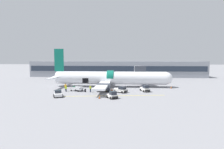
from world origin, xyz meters
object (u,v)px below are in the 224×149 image
Objects in this scene: baggage_tug_rear at (58,94)px; ground_crew_loader_a at (66,88)px; suitcase_on_tarmac_upright at (85,91)px; baggage_tug_lead at (145,89)px; ground_crew_driver at (90,88)px; baggage_tug_spare at (112,95)px; ground_crew_loader_b at (66,87)px; baggage_cart_loading at (77,89)px; airplane at (109,78)px; baggage_tug_mid at (121,90)px.

baggage_tug_rear is 1.85× the size of ground_crew_loader_a.
ground_crew_loader_a is at bearing 179.82° from suitcase_on_tarmac_upright.
baggage_tug_lead is 13.57m from ground_crew_driver.
ground_crew_driver reaches higher than suitcase_on_tarmac_upright.
baggage_tug_spare is (-7.60, -8.37, -0.08)m from baggage_tug_lead.
baggage_tug_rear is at bearing -158.00° from baggage_tug_lead.
ground_crew_loader_b reaches higher than ground_crew_loader_a.
ground_crew_loader_a is at bearing 150.88° from baggage_tug_spare.
ground_crew_loader_b reaches higher than baggage_cart_loading.
suitcase_on_tarmac_upright is at bearing -173.38° from baggage_tug_lead.
airplane is 10.59× the size of baggage_tug_lead.
baggage_tug_mid is (3.72, -8.73, -1.87)m from airplane.
ground_crew_driver is at bearing -1.17° from ground_crew_loader_a.
baggage_tug_lead is 1.24× the size of baggage_tug_spare.
baggage_tug_spare is at bearing -39.31° from baggage_cart_loading.
baggage_tug_spare reaches higher than baggage_cart_loading.
suitcase_on_tarmac_upright is (-8.75, -0.02, -0.32)m from baggage_tug_mid.
ground_crew_driver reaches higher than baggage_tug_rear.
airplane reaches higher than baggage_tug_mid.
ground_crew_loader_b reaches higher than ground_crew_driver.
ground_crew_driver is 1.43m from suitcase_on_tarmac_upright.
ground_crew_loader_b is (-20.39, 0.33, 0.20)m from baggage_tug_lead.
ground_crew_loader_b is at bearing 179.07° from baggage_tug_lead.
airplane is 13.29m from ground_crew_loader_a.
baggage_tug_rear is (-19.22, -7.76, -0.11)m from baggage_tug_lead.
airplane is at bearing 113.06° from baggage_tug_mid.
airplane is at bearing 41.55° from ground_crew_loader_a.
baggage_tug_mid is at bearing 0.15° from suitcase_on_tarmac_upright.
ground_crew_loader_a is (-11.99, 6.68, 0.17)m from baggage_tug_spare.
baggage_tug_lead is 1.93× the size of ground_crew_loader_b.
baggage_tug_rear is 8.18m from ground_crew_loader_b.
baggage_tug_spare reaches higher than baggage_tug_rear.
baggage_tug_spare is 1.77× the size of ground_crew_loader_a.
baggage_cart_loading is 2.66m from suitcase_on_tarmac_upright.
baggage_tug_mid is 2.09× the size of ground_crew_driver.
ground_crew_loader_a is 4.85m from suitcase_on_tarmac_upright.
airplane is 12.71m from ground_crew_loader_b.
ground_crew_driver is (-13.44, -1.82, 0.18)m from baggage_tug_lead.
airplane reaches higher than baggage_tug_rear.
baggage_tug_mid is at bearing 76.59° from baggage_tug_spare.
baggage_tug_spare is at bearing -48.25° from ground_crew_driver.
baggage_tug_mid is 2.03× the size of ground_crew_loader_b.
baggage_tug_spare is 1.55× the size of ground_crew_loader_b.
airplane is 12.14m from baggage_tug_lead.
baggage_tug_mid is at bearing 0.03° from ground_crew_loader_a.
airplane is at bearing 144.08° from baggage_tug_lead.
baggage_tug_rear is 8.29m from ground_crew_driver.
airplane is at bearing 45.65° from baggage_cart_loading.
airplane is 23.35× the size of ground_crew_loader_a.
ground_crew_loader_b is at bearing -147.82° from airplane.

